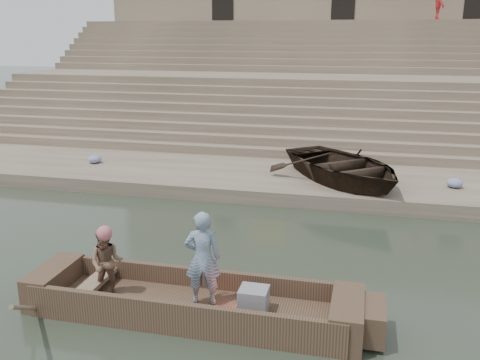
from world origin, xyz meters
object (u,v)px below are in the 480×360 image
at_px(beached_rowboat, 343,166).
at_px(pedestrian, 440,2).
at_px(rowing_man, 107,263).
at_px(main_rowboat, 191,309).
at_px(television, 253,300).
at_px(standing_man, 203,258).

height_order(beached_rowboat, pedestrian, pedestrian).
xyz_separation_m(rowing_man, pedestrian, (7.41, 22.10, 5.25)).
relative_size(rowing_man, beached_rowboat, 0.26).
distance_m(main_rowboat, television, 1.10).
xyz_separation_m(television, beached_rowboat, (1.05, 7.49, 0.45)).
xyz_separation_m(main_rowboat, pedestrian, (5.95, 22.04, 5.96)).
xyz_separation_m(rowing_man, television, (2.52, 0.06, -0.40)).
bearing_deg(standing_man, rowing_man, -9.35).
xyz_separation_m(standing_man, television, (0.86, -0.07, -0.60)).
xyz_separation_m(rowing_man, beached_rowboat, (3.57, 7.56, 0.05)).
bearing_deg(television, beached_rowboat, 82.00).
distance_m(main_rowboat, rowing_man, 1.63).
xyz_separation_m(main_rowboat, beached_rowboat, (2.11, 7.49, 0.76)).
bearing_deg(television, pedestrian, 77.48).
bearing_deg(standing_man, beached_rowboat, -118.48).
bearing_deg(main_rowboat, beached_rowboat, 74.27).
height_order(main_rowboat, television, television).
bearing_deg(television, standing_man, 175.22).
relative_size(main_rowboat, rowing_man, 4.17).
relative_size(standing_man, pedestrian, 0.93).
relative_size(rowing_man, pedestrian, 0.69).
distance_m(main_rowboat, pedestrian, 23.59).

